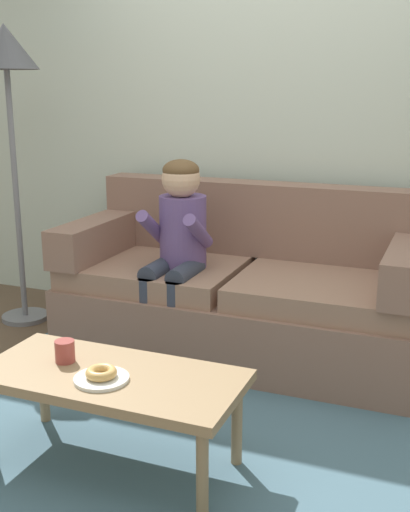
{
  "coord_description": "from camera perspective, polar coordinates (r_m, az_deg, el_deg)",
  "views": [
    {
      "loc": [
        1.03,
        -2.46,
        1.48
      ],
      "look_at": [
        -0.14,
        0.45,
        0.65
      ],
      "focal_mm": 45.05,
      "sensor_mm": 36.0,
      "label": 1
    }
  ],
  "objects": [
    {
      "name": "coffee_table",
      "position": [
        2.58,
        -8.35,
        -11.14
      ],
      "size": [
        1.04,
        0.48,
        0.4
      ],
      "color": "#937551",
      "rests_on": "ground"
    },
    {
      "name": "ground",
      "position": [
        3.05,
        -0.74,
        -14.22
      ],
      "size": [
        10.0,
        10.0,
        0.0
      ],
      "primitive_type": "plane",
      "color": "brown"
    },
    {
      "name": "area_rug",
      "position": [
        2.85,
        -2.75,
        -16.38
      ],
      "size": [
        2.5,
        1.84,
        0.01
      ],
      "primitive_type": "cube",
      "color": "#476675",
      "rests_on": "ground"
    },
    {
      "name": "floor_lamp",
      "position": [
        4.14,
        -17.19,
        15.34
      ],
      "size": [
        0.39,
        0.39,
        1.84
      ],
      "color": "slate",
      "rests_on": "ground"
    },
    {
      "name": "mug",
      "position": [
        2.67,
        -12.34,
        -8.26
      ],
      "size": [
        0.08,
        0.08,
        0.09
      ],
      "primitive_type": "cylinder",
      "color": "#993D38",
      "rests_on": "coffee_table"
    },
    {
      "name": "couch",
      "position": [
        3.66,
        3.42,
        -3.31
      ],
      "size": [
        1.98,
        0.9,
        0.93
      ],
      "color": "#846051",
      "rests_on": "ground"
    },
    {
      "name": "donut",
      "position": [
        2.49,
        -9.2,
        -10.19
      ],
      "size": [
        0.15,
        0.15,
        0.04
      ],
      "primitive_type": "torus",
      "rotation": [
        0.0,
        0.0,
        2.84
      ],
      "color": "tan",
      "rests_on": "plate"
    },
    {
      "name": "person_child",
      "position": [
        3.5,
        -2.49,
        1.45
      ],
      "size": [
        0.34,
        0.58,
        1.1
      ],
      "color": "#664C84",
      "rests_on": "ground"
    },
    {
      "name": "plate",
      "position": [
        2.5,
        -9.17,
        -10.71
      ],
      "size": [
        0.21,
        0.21,
        0.01
      ],
      "primitive_type": "cylinder",
      "color": "white",
      "rests_on": "coffee_table"
    },
    {
      "name": "wall_back",
      "position": [
        3.99,
        7.16,
        13.59
      ],
      "size": [
        8.0,
        0.1,
        2.8
      ],
      "primitive_type": "cube",
      "color": "beige",
      "rests_on": "ground"
    }
  ]
}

